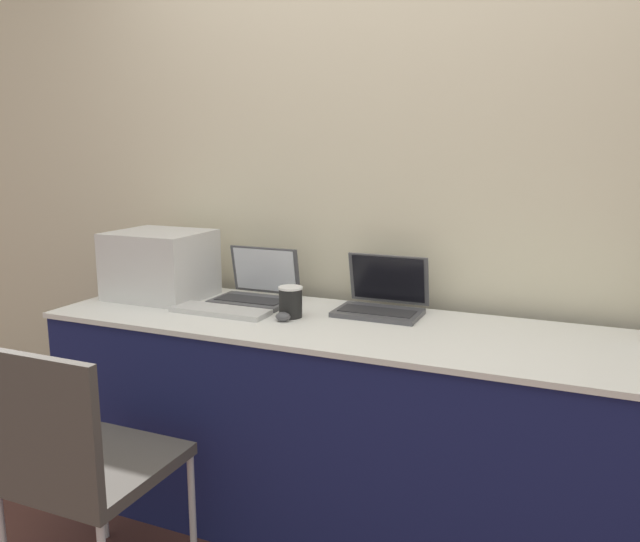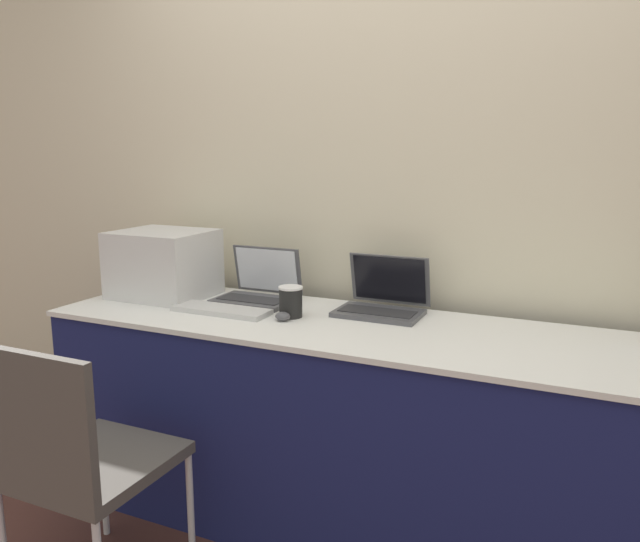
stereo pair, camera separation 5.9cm
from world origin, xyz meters
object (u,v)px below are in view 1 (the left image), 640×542
laptop_right (382,300)px  external_keyboard (220,311)px  chair (78,457)px  printer (160,262)px  laptop_left (256,290)px  coffee_cup (291,302)px  mouse (283,317)px

laptop_right → external_keyboard: laptop_right is taller
laptop_right → chair: (-0.66, -0.94, -0.34)m
printer → external_keyboard: 0.43m
laptop_left → coffee_cup: 0.29m
chair → mouse: bearing=61.7°
laptop_left → coffee_cup: laptop_left is taller
printer → external_keyboard: bearing=-19.6°
mouse → chair: bearing=-118.3°
laptop_left → printer: bearing=-167.3°
coffee_cup → chair: 0.90m
printer → laptop_left: 0.44m
coffee_cup → laptop_right: bearing=34.2°
coffee_cup → chair: coffee_cup is taller
printer → mouse: size_ratio=6.81×
laptop_right → mouse: size_ratio=5.66×
coffee_cup → laptop_left: bearing=144.8°
printer → laptop_right: size_ratio=1.20×
printer → mouse: printer is taller
laptop_left → external_keyboard: laptop_left is taller
laptop_right → laptop_left: bearing=-176.6°
chair → external_keyboard: bearing=82.6°
mouse → chair: chair is taller
coffee_cup → printer: bearing=173.4°
printer → coffee_cup: bearing=-6.6°
printer → coffee_cup: (0.65, -0.08, -0.09)m
laptop_left → mouse: (0.24, -0.23, -0.03)m
laptop_left → chair: 0.98m
coffee_cup → mouse: bearing=-90.3°
coffee_cup → mouse: size_ratio=2.05×
printer → chair: bearing=-70.4°
external_keyboard → chair: 0.75m
printer → chair: (0.29, -0.81, -0.45)m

